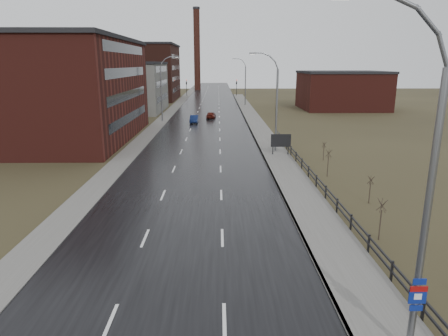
{
  "coord_description": "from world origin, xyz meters",
  "views": [
    {
      "loc": [
        2.08,
        -9.95,
        10.11
      ],
      "look_at": [
        2.48,
        17.16,
        3.0
      ],
      "focal_mm": 32.0,
      "sensor_mm": 36.0,
      "label": 1
    }
  ],
  "objects_px": {
    "streetlight_main": "(419,195)",
    "car_far": "(211,115)",
    "car_near": "(194,119)",
    "billboard": "(281,141)"
  },
  "relations": [
    {
      "from": "streetlight_main",
      "to": "car_far",
      "type": "height_order",
      "value": "streetlight_main"
    },
    {
      "from": "streetlight_main",
      "to": "car_far",
      "type": "xyz_separation_m",
      "value": [
        -7.75,
        63.57,
        -5.41
      ]
    },
    {
      "from": "streetlight_main",
      "to": "car_near",
      "type": "distance_m",
      "value": 59.11
    },
    {
      "from": "streetlight_main",
      "to": "car_near",
      "type": "height_order",
      "value": "streetlight_main"
    },
    {
      "from": "billboard",
      "to": "car_far",
      "type": "height_order",
      "value": "billboard"
    },
    {
      "from": "streetlight_main",
      "to": "billboard",
      "type": "relative_size",
      "value": 4.85
    },
    {
      "from": "billboard",
      "to": "car_near",
      "type": "distance_m",
      "value": 28.29
    },
    {
      "from": "billboard",
      "to": "car_near",
      "type": "relative_size",
      "value": 0.63
    },
    {
      "from": "billboard",
      "to": "car_far",
      "type": "bearing_deg",
      "value": 104.83
    },
    {
      "from": "billboard",
      "to": "car_near",
      "type": "height_order",
      "value": "billboard"
    }
  ]
}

